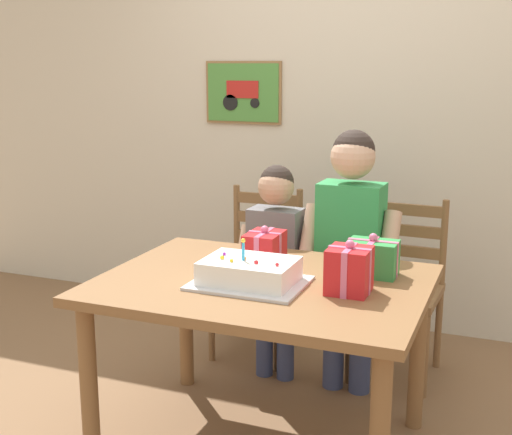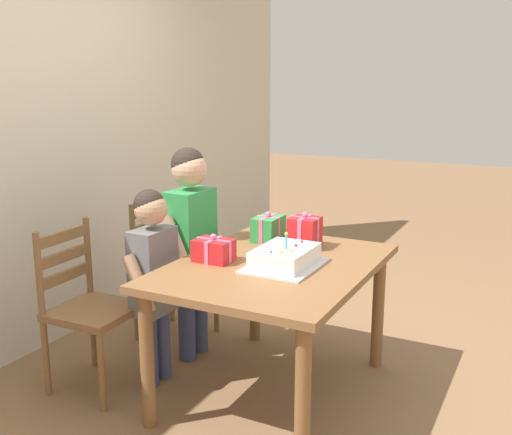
{
  "view_description": "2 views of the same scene",
  "coord_description": "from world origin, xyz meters",
  "px_view_note": "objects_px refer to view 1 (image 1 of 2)",
  "views": [
    {
      "loc": [
        0.95,
        -2.46,
        1.6
      ],
      "look_at": [
        -0.05,
        0.04,
        0.99
      ],
      "focal_mm": 47.86,
      "sensor_mm": 36.0,
      "label": 1
    },
    {
      "loc": [
        -2.73,
        -1.29,
        1.69
      ],
      "look_at": [
        -0.08,
        0.07,
        1.0
      ],
      "focal_mm": 42.16,
      "sensor_mm": 36.0,
      "label": 2
    }
  ],
  "objects_px": {
    "chair_right": "(399,288)",
    "child_older": "(350,236)",
    "gift_box_red_large": "(349,270)",
    "chair_left": "(259,271)",
    "birthday_cake": "(249,273)",
    "gift_box_beside_cake": "(372,258)",
    "child_younger": "(276,252)",
    "gift_box_corner_small": "(265,245)",
    "dining_table": "(263,303)"
  },
  "relations": [
    {
      "from": "chair_right",
      "to": "child_older",
      "type": "xyz_separation_m",
      "value": [
        -0.19,
        -0.3,
        0.33
      ]
    },
    {
      "from": "gift_box_red_large",
      "to": "chair_left",
      "type": "bearing_deg",
      "value": 127.85
    },
    {
      "from": "chair_right",
      "to": "chair_left",
      "type": "bearing_deg",
      "value": 180.0
    },
    {
      "from": "birthday_cake",
      "to": "gift_box_beside_cake",
      "type": "height_order",
      "value": "birthday_cake"
    },
    {
      "from": "child_older",
      "to": "chair_right",
      "type": "bearing_deg",
      "value": 56.89
    },
    {
      "from": "chair_right",
      "to": "child_younger",
      "type": "distance_m",
      "value": 0.68
    },
    {
      "from": "gift_box_corner_small",
      "to": "birthday_cake",
      "type": "bearing_deg",
      "value": -77.83
    },
    {
      "from": "gift_box_corner_small",
      "to": "child_older",
      "type": "distance_m",
      "value": 0.46
    },
    {
      "from": "gift_box_beside_cake",
      "to": "child_younger",
      "type": "distance_m",
      "value": 0.73
    },
    {
      "from": "birthday_cake",
      "to": "child_older",
      "type": "relative_size",
      "value": 0.34
    },
    {
      "from": "birthday_cake",
      "to": "gift_box_red_large",
      "type": "bearing_deg",
      "value": 7.82
    },
    {
      "from": "child_older",
      "to": "dining_table",
      "type": "bearing_deg",
      "value": -106.99
    },
    {
      "from": "gift_box_beside_cake",
      "to": "child_older",
      "type": "xyz_separation_m",
      "value": [
        -0.2,
        0.42,
        -0.03
      ]
    },
    {
      "from": "birthday_cake",
      "to": "chair_right",
      "type": "distance_m",
      "value": 1.15
    },
    {
      "from": "child_younger",
      "to": "chair_right",
      "type": "bearing_deg",
      "value": 27.26
    },
    {
      "from": "gift_box_red_large",
      "to": "child_older",
      "type": "height_order",
      "value": "child_older"
    },
    {
      "from": "child_younger",
      "to": "gift_box_beside_cake",
      "type": "bearing_deg",
      "value": -35.92
    },
    {
      "from": "dining_table",
      "to": "child_older",
      "type": "bearing_deg",
      "value": 73.01
    },
    {
      "from": "child_younger",
      "to": "chair_left",
      "type": "bearing_deg",
      "value": 124.99
    },
    {
      "from": "dining_table",
      "to": "chair_left",
      "type": "bearing_deg",
      "value": 112.47
    },
    {
      "from": "gift_box_corner_small",
      "to": "chair_right",
      "type": "bearing_deg",
      "value": 51.93
    },
    {
      "from": "gift_box_red_large",
      "to": "gift_box_beside_cake",
      "type": "relative_size",
      "value": 1.01
    },
    {
      "from": "chair_left",
      "to": "gift_box_red_large",
      "type": "bearing_deg",
      "value": -52.15
    },
    {
      "from": "gift_box_corner_small",
      "to": "chair_right",
      "type": "height_order",
      "value": "chair_right"
    },
    {
      "from": "gift_box_corner_small",
      "to": "child_older",
      "type": "bearing_deg",
      "value": 48.12
    },
    {
      "from": "chair_left",
      "to": "chair_right",
      "type": "xyz_separation_m",
      "value": [
        0.78,
        -0.0,
        0.0
      ]
    },
    {
      "from": "gift_box_corner_small",
      "to": "chair_left",
      "type": "xyz_separation_m",
      "value": [
        -0.28,
        0.64,
        -0.34
      ]
    },
    {
      "from": "gift_box_corner_small",
      "to": "chair_left",
      "type": "relative_size",
      "value": 0.22
    },
    {
      "from": "gift_box_beside_cake",
      "to": "child_older",
      "type": "bearing_deg",
      "value": 115.21
    },
    {
      "from": "gift_box_beside_cake",
      "to": "child_younger",
      "type": "xyz_separation_m",
      "value": [
        -0.58,
        0.42,
        -0.14
      ]
    },
    {
      "from": "birthday_cake",
      "to": "child_younger",
      "type": "distance_m",
      "value": 0.75
    },
    {
      "from": "dining_table",
      "to": "chair_left",
      "type": "xyz_separation_m",
      "value": [
        -0.39,
        0.95,
        -0.18
      ]
    },
    {
      "from": "birthday_cake",
      "to": "chair_left",
      "type": "height_order",
      "value": "birthday_cake"
    },
    {
      "from": "gift_box_red_large",
      "to": "child_older",
      "type": "xyz_separation_m",
      "value": [
        -0.16,
        0.67,
        -0.04
      ]
    },
    {
      "from": "gift_box_beside_cake",
      "to": "gift_box_corner_small",
      "type": "relative_size",
      "value": 1.02
    },
    {
      "from": "dining_table",
      "to": "child_older",
      "type": "relative_size",
      "value": 1.0
    },
    {
      "from": "dining_table",
      "to": "chair_right",
      "type": "height_order",
      "value": "chair_right"
    },
    {
      "from": "child_older",
      "to": "gift_box_red_large",
      "type": "bearing_deg",
      "value": -76.43
    },
    {
      "from": "gift_box_red_large",
      "to": "dining_table",
      "type": "bearing_deg",
      "value": 176.68
    },
    {
      "from": "gift_box_corner_small",
      "to": "child_younger",
      "type": "xyz_separation_m",
      "value": [
        -0.07,
        0.34,
        -0.13
      ]
    },
    {
      "from": "gift_box_corner_small",
      "to": "gift_box_red_large",
      "type": "bearing_deg",
      "value": -34.68
    },
    {
      "from": "birthday_cake",
      "to": "gift_box_red_large",
      "type": "distance_m",
      "value": 0.39
    },
    {
      "from": "gift_box_corner_small",
      "to": "gift_box_beside_cake",
      "type": "bearing_deg",
      "value": -8.44
    },
    {
      "from": "birthday_cake",
      "to": "child_younger",
      "type": "xyz_separation_m",
      "value": [
        -0.15,
        0.72,
        -0.12
      ]
    },
    {
      "from": "gift_box_beside_cake",
      "to": "chair_right",
      "type": "height_order",
      "value": "gift_box_beside_cake"
    },
    {
      "from": "gift_box_red_large",
      "to": "chair_right",
      "type": "bearing_deg",
      "value": 88.1
    },
    {
      "from": "birthday_cake",
      "to": "gift_box_corner_small",
      "type": "relative_size",
      "value": 2.16
    },
    {
      "from": "dining_table",
      "to": "gift_box_beside_cake",
      "type": "height_order",
      "value": "gift_box_beside_cake"
    },
    {
      "from": "gift_box_red_large",
      "to": "gift_box_corner_small",
      "type": "distance_m",
      "value": 0.57
    },
    {
      "from": "chair_left",
      "to": "child_older",
      "type": "height_order",
      "value": "child_older"
    }
  ]
}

